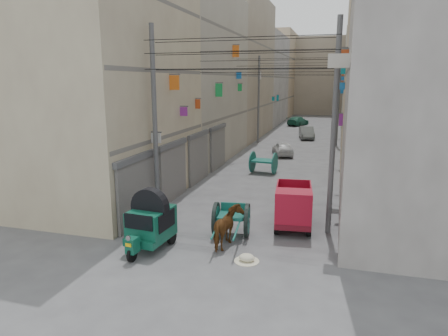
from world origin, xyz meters
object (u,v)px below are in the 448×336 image
(distant_car_green, at_px, (298,121))
(second_cart, at_px, (263,162))
(distant_car_grey, at_px, (307,133))
(distant_car_white, at_px, (283,149))
(tonga_cart, at_px, (231,219))
(horse, at_px, (228,228))
(mini_truck, at_px, (293,209))
(auto_rickshaw, at_px, (151,222))
(feed_sack, at_px, (247,258))

(distant_car_green, bearing_deg, second_cart, 111.44)
(second_cart, bearing_deg, distant_car_grey, 91.34)
(distant_car_white, distance_m, distant_car_grey, 10.03)
(tonga_cart, bearing_deg, horse, -88.94)
(second_cart, height_order, distant_car_white, second_cart)
(second_cart, relative_size, horse, 1.00)
(mini_truck, bearing_deg, horse, -136.12)
(auto_rickshaw, relative_size, tonga_cart, 0.81)
(auto_rickshaw, relative_size, feed_sack, 4.64)
(distant_car_green, bearing_deg, feed_sack, 113.51)
(feed_sack, xyz_separation_m, distant_car_grey, (-0.49, 29.15, 0.48))
(distant_car_grey, relative_size, distant_car_green, 0.93)
(auto_rickshaw, relative_size, horse, 1.42)
(second_cart, relative_size, feed_sack, 3.25)
(distant_car_grey, distance_m, distant_car_green, 12.31)
(tonga_cart, relative_size, horse, 1.75)
(auto_rickshaw, height_order, tonga_cart, auto_rickshaw)
(auto_rickshaw, xyz_separation_m, second_cart, (1.64, 12.58, -0.25))
(second_cart, distance_m, feed_sack, 12.86)
(mini_truck, bearing_deg, distant_car_grey, 87.41)
(auto_rickshaw, distance_m, distant_car_grey, 29.17)
(distant_car_green, bearing_deg, distant_car_grey, 119.77)
(tonga_cart, distance_m, horse, 1.04)
(auto_rickshaw, distance_m, tonga_cart, 3.07)
(second_cart, height_order, distant_car_grey, second_cart)
(distant_car_grey, bearing_deg, distant_car_green, 89.45)
(horse, relative_size, distant_car_green, 0.42)
(feed_sack, relative_size, distant_car_green, 0.13)
(horse, height_order, distant_car_grey, horse)
(mini_truck, distance_m, distant_car_white, 16.03)
(auto_rickshaw, xyz_separation_m, tonga_cart, (2.42, 1.87, -0.31))
(auto_rickshaw, distance_m, mini_truck, 5.59)
(distant_car_grey, bearing_deg, tonga_cart, -101.63)
(mini_truck, height_order, second_cart, mini_truck)
(distant_car_grey, bearing_deg, second_cart, -105.11)
(distant_car_white, xyz_separation_m, distant_car_grey, (1.02, 9.98, 0.06))
(tonga_cart, relative_size, distant_car_green, 0.73)
(second_cart, xyz_separation_m, distant_car_white, (0.32, 6.46, -0.18))
(distant_car_white, relative_size, distant_car_green, 0.80)
(auto_rickshaw, bearing_deg, tonga_cart, 42.35)
(feed_sack, bearing_deg, tonga_cart, 117.89)
(auto_rickshaw, bearing_deg, distant_car_green, 93.43)
(tonga_cart, height_order, horse, horse)
(feed_sack, bearing_deg, distant_car_white, 94.51)
(feed_sack, bearing_deg, horse, 133.19)
(auto_rickshaw, height_order, second_cart, auto_rickshaw)
(second_cart, xyz_separation_m, horse, (0.93, -11.74, -0.02))
(mini_truck, xyz_separation_m, second_cart, (-2.93, 9.35, -0.11))
(horse, bearing_deg, distant_car_green, -84.42)
(auto_rickshaw, xyz_separation_m, horse, (2.56, 0.84, -0.26))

